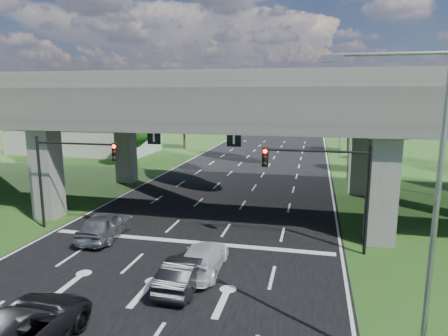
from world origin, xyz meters
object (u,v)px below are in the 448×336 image
at_px(signal_right, 327,178).
at_px(streetlight_beyond, 338,114).
at_px(streetlight_near, 422,196).
at_px(car_dark, 184,272).
at_px(car_white, 203,258).
at_px(car_silver, 105,225).
at_px(signal_left, 69,166).
at_px(car_trailing, 17,333).
at_px(streetlight_far, 346,122).

relative_size(signal_right, streetlight_beyond, 0.60).
xyz_separation_m(streetlight_near, car_dark, (-8.46, 4.15, -5.12)).
bearing_deg(streetlight_near, streetlight_beyond, 90.00).
relative_size(signal_right, car_white, 1.27).
bearing_deg(streetlight_beyond, car_dark, -101.42).
distance_m(streetlight_near, car_white, 11.27).
xyz_separation_m(car_dark, car_white, (0.35, 1.76, -0.02)).
height_order(car_silver, car_dark, car_silver).
bearing_deg(signal_left, streetlight_beyond, 63.57).
bearing_deg(car_trailing, signal_right, -130.12).
distance_m(signal_left, streetlight_far, 26.95).
relative_size(streetlight_far, car_trailing, 1.68).
relative_size(streetlight_far, car_white, 2.12).
relative_size(streetlight_near, car_dark, 2.35).
bearing_deg(car_white, streetlight_beyond, -102.99).
xyz_separation_m(streetlight_beyond, car_silver, (-15.10, -37.00, -5.01)).
bearing_deg(car_dark, streetlight_beyond, -100.30).
bearing_deg(car_white, signal_right, -146.92).
bearing_deg(streetlight_near, car_silver, 149.21).
bearing_deg(streetlight_beyond, car_white, -101.43).
xyz_separation_m(signal_right, streetlight_beyond, (2.27, 36.06, 1.66)).
bearing_deg(car_white, car_silver, -25.35).
xyz_separation_m(streetlight_near, streetlight_beyond, (0.00, 46.00, 0.00)).
height_order(signal_left, car_white, signal_left).
relative_size(signal_left, car_dark, 1.41).
height_order(streetlight_beyond, car_silver, streetlight_beyond).
height_order(signal_right, car_white, signal_right).
distance_m(streetlight_far, car_white, 25.92).
relative_size(signal_left, car_white, 1.27).
xyz_separation_m(signal_right, car_silver, (-12.83, -0.94, -3.35)).
bearing_deg(streetlight_far, signal_right, -96.47).
relative_size(streetlight_near, streetlight_beyond, 1.00).
height_order(streetlight_beyond, car_dark, streetlight_beyond).
xyz_separation_m(signal_right, car_white, (-5.83, -4.03, -3.47)).
relative_size(signal_right, car_silver, 1.27).
bearing_deg(signal_right, car_white, -145.36).
distance_m(streetlight_far, streetlight_beyond, 16.00).
xyz_separation_m(signal_right, car_dark, (-6.18, -5.79, -3.46)).
height_order(signal_left, streetlight_far, streetlight_far).
relative_size(car_silver, car_white, 1.00).
bearing_deg(signal_right, car_trailing, -130.89).
xyz_separation_m(streetlight_near, streetlight_far, (0.00, 30.00, 0.00)).
distance_m(car_silver, car_dark, 8.23).
xyz_separation_m(signal_left, car_dark, (9.47, -5.79, -3.46)).
bearing_deg(signal_left, streetlight_far, 48.22).
distance_m(streetlight_near, car_dark, 10.72).
xyz_separation_m(car_silver, car_white, (7.00, -3.09, -0.12)).
bearing_deg(signal_right, car_silver, -175.80).
height_order(car_dark, car_white, car_dark).
height_order(streetlight_far, car_trailing, streetlight_far).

